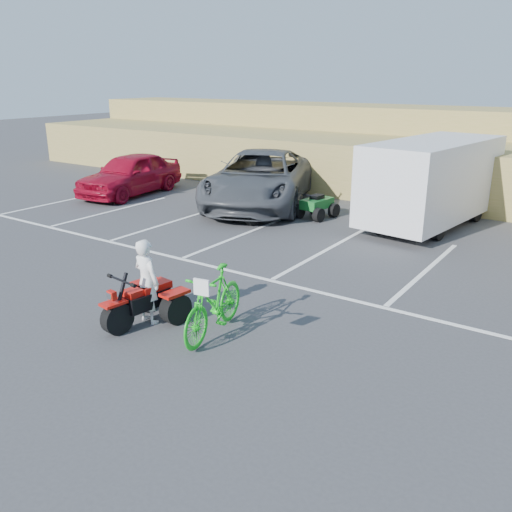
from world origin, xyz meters
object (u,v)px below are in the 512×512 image
Objects in this scene: rider at (147,281)px; green_dirt_bike at (214,303)px; quad_atv_green at (316,217)px; cargo_trailer at (432,180)px; grey_pickup at (260,179)px; quad_atv_blue at (252,220)px; red_trike_atv at (143,324)px; red_car at (130,174)px.

green_dirt_bike is (1.35, 0.28, -0.19)m from rider.
cargo_trailer is at bearing 26.79° from quad_atv_green.
quad_atv_green is at bearing -152.94° from cargo_trailer.
grey_pickup is 4.95× the size of quad_atv_blue.
green_dirt_bike reaches higher than red_trike_atv.
green_dirt_bike reaches higher than quad_atv_blue.
red_car is (-8.88, 8.09, 0.80)m from red_trike_atv.
red_car is (-5.18, -1.33, -0.15)m from grey_pickup.
rider is at bearing -75.05° from quad_atv_green.
grey_pickup is at bearing 176.38° from quad_atv_green.
rider reaches higher than quad_atv_green.
red_trike_atv is at bearing -48.86° from red_car.
red_car is (-8.90, 7.94, -0.00)m from rider.
red_trike_atv is 1.13× the size of quad_atv_blue.
cargo_trailer reaches higher than red_car.
rider is at bearing -178.20° from green_dirt_bike.
red_trike_atv is 0.82m from rider.
red_car is 3.64× the size of quad_atv_green.
red_trike_atv is 0.33× the size of red_car.
red_car is at bearing -179.90° from quad_atv_blue.
cargo_trailer reaches higher than quad_atv_blue.
cargo_trailer is at bearing 85.54° from red_trike_atv.
grey_pickup is 1.46× the size of red_car.
quad_atv_blue is at bearing -12.71° from red_car.
green_dirt_bike is 8.89m from quad_atv_green.
red_car is 11.21m from cargo_trailer.
green_dirt_bike reaches higher than quad_atv_green.
cargo_trailer is (0.77, 9.67, 0.79)m from green_dirt_bike.
rider is 1.39m from green_dirt_bike.
red_car is at bearing 145.17° from red_trike_atv.
rider is at bearing 90.00° from red_trike_atv.
rider reaches higher than green_dirt_bike.
red_trike_atv is 12.04m from red_car.
green_dirt_bike is 0.35× the size of cargo_trailer.
red_trike_atv is at bearing -90.22° from grey_pickup.
cargo_trailer is at bearing 75.65° from green_dirt_bike.
grey_pickup is 2.76m from quad_atv_green.
green_dirt_bike is at bearing -86.95° from cargo_trailer.
quad_atv_green is at bearing 96.73° from green_dirt_bike.
red_trike_atv is 7.89m from quad_atv_blue.
rider is 1.25× the size of quad_atv_green.
quad_atv_blue is (-2.67, 7.42, 0.00)m from red_trike_atv.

